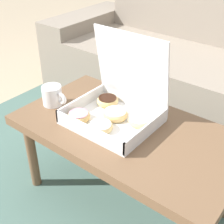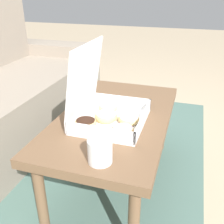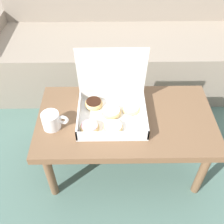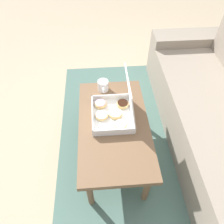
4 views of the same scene
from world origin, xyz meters
The scene contains 6 objects.
ground_plane centered at (0.00, 0.00, 0.00)m, with size 12.00×12.00×0.00m, color tan.
area_rug centered at (0.00, 0.30, 0.01)m, with size 2.38×1.81×0.01m, color #4C6B60.
couch centered at (0.00, 0.79, 0.31)m, with size 2.26×0.77×0.93m.
coffee_table centered at (0.00, -0.14, 0.36)m, with size 0.92×0.51×0.41m.
pastry_box centered at (-0.08, -0.12, 0.47)m, with size 0.34×0.30×0.35m.
coffee_mug centered at (-0.37, -0.20, 0.45)m, with size 0.13×0.09×0.09m.
Camera 3 is at (-0.08, -1.07, 1.38)m, focal length 42.00 mm.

